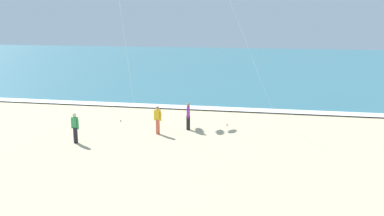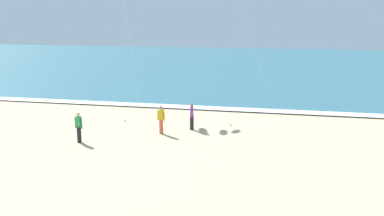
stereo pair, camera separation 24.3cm
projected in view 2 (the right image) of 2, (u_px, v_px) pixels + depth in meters
The scene contains 5 objects.
ocean_water at pixel (271, 65), 57.71m from camera, with size 160.00×60.00×0.08m, color #336B7A.
shoreline_foam at pixel (255, 110), 29.34m from camera, with size 160.00×1.24×0.01m, color white.
bystander_purple_top at pixel (192, 116), 24.38m from camera, with size 0.24×0.49×1.59m.
bystander_yellow_top at pixel (161, 120), 23.54m from camera, with size 0.48×0.27×1.59m.
bystander_green_top at pixel (79, 127), 21.92m from camera, with size 0.48×0.26×1.59m.
Camera 2 is at (1.89, -5.03, 6.40)m, focal length 39.65 mm.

